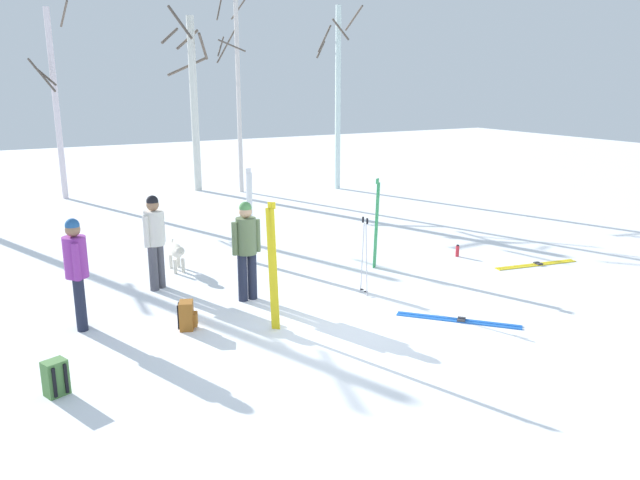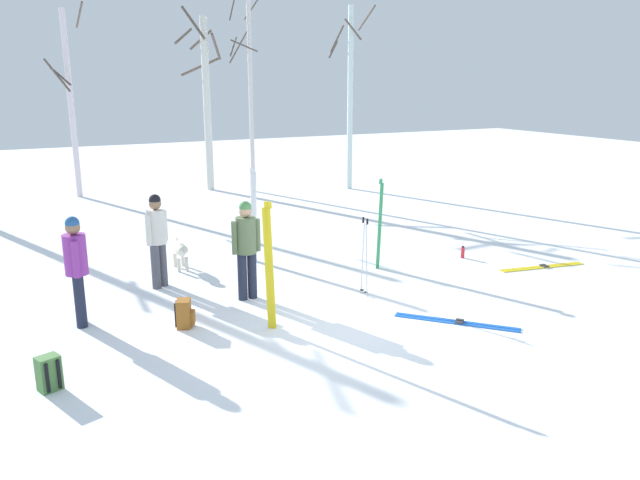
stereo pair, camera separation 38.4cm
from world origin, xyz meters
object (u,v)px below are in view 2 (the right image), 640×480
at_px(person_1, 157,235).
at_px(birch_tree_2, 206,98).
at_px(person_0, 76,264).
at_px(birch_tree_1, 71,102).
at_px(ski_poles_0, 365,254).
at_px(water_bottle_0, 463,252).
at_px(ski_pair_lying_0, 542,267).
at_px(ski_pair_planted_0, 269,267).
at_px(ski_pair_planted_2, 380,224).
at_px(person_2, 246,244).
at_px(backpack_0, 49,373).
at_px(ski_pair_lying_1, 456,322).
at_px(birch_tree_4, 350,94).
at_px(backpack_1, 185,314).
at_px(ski_pair_planted_1, 254,216).
at_px(dog, 181,251).
at_px(birch_tree_3, 250,86).

xyz_separation_m(person_1, birch_tree_2, (3.90, 9.65, 2.09)).
bearing_deg(person_0, birch_tree_1, 83.85).
height_order(ski_poles_0, water_bottle_0, ski_poles_0).
height_order(ski_pair_lying_0, birch_tree_2, birch_tree_2).
relative_size(ski_pair_planted_0, ski_pair_planted_2, 1.09).
xyz_separation_m(person_2, ski_pair_planted_2, (3.01, 0.56, -0.09)).
bearing_deg(birch_tree_2, backpack_0, -114.84).
xyz_separation_m(person_1, birch_tree_1, (-0.26, 10.23, 2.00)).
height_order(ski_poles_0, backpack_0, ski_poles_0).
relative_size(ski_pair_lying_0, birch_tree_1, 0.32).
relative_size(ski_pair_lying_1, birch_tree_2, 0.26).
distance_m(ski_pair_lying_1, birch_tree_4, 12.77).
xyz_separation_m(backpack_1, birch_tree_2, (4.00, 11.75, 2.85)).
bearing_deg(person_0, backpack_1, -29.91).
bearing_deg(birch_tree_2, ski_pair_planted_1, -101.22).
bearing_deg(dog, person_0, -134.20).
height_order(ski_pair_planted_1, birch_tree_3, birch_tree_3).
bearing_deg(ski_pair_planted_1, water_bottle_0, -23.84).
bearing_deg(ski_pair_lying_1, birch_tree_1, 105.80).
xyz_separation_m(backpack_0, water_bottle_0, (8.26, 2.32, -0.09)).
relative_size(person_1, backpack_0, 3.90).
bearing_deg(birch_tree_4, birch_tree_2, 155.56).
relative_size(person_0, birch_tree_3, 0.26).
height_order(person_0, dog, person_0).
bearing_deg(ski_pair_lying_0, ski_poles_0, 177.23).
xyz_separation_m(person_0, birch_tree_1, (1.24, 11.52, 2.00)).
bearing_deg(person_2, person_0, 179.30).
relative_size(ski_pair_lying_0, ski_poles_0, 1.36).
distance_m(person_0, ski_poles_0, 4.66).
distance_m(ski_pair_lying_0, backpack_1, 7.26).
relative_size(person_1, birch_tree_1, 0.29).
distance_m(ski_pair_lying_0, backpack_0, 9.31).
height_order(ski_pair_lying_0, birch_tree_4, birch_tree_4).
bearing_deg(dog, birch_tree_1, 95.38).
relative_size(person_1, backpack_1, 3.90).
distance_m(ski_pair_planted_0, ski_pair_lying_1, 3.05).
relative_size(ski_pair_planted_2, backpack_1, 4.09).
height_order(ski_pair_planted_0, ski_pair_lying_1, ski_pair_planted_0).
relative_size(water_bottle_0, birch_tree_1, 0.04).
bearing_deg(person_1, birch_tree_4, 42.85).
height_order(ski_pair_lying_0, ski_pair_lying_1, same).
bearing_deg(birch_tree_1, ski_pair_planted_2, -67.86).
bearing_deg(birch_tree_2, backpack_1, -108.82).
bearing_deg(water_bottle_0, birch_tree_2, 102.01).
xyz_separation_m(person_1, birch_tree_4, (8.27, 7.67, 2.21)).
distance_m(person_1, backpack_0, 3.99).
height_order(dog, birch_tree_3, birch_tree_3).
bearing_deg(ski_pair_planted_0, birch_tree_2, 77.02).
bearing_deg(ski_pair_lying_1, ski_pair_planted_1, 108.85).
xyz_separation_m(person_0, ski_pair_planted_0, (2.55, -1.43, -0.00)).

